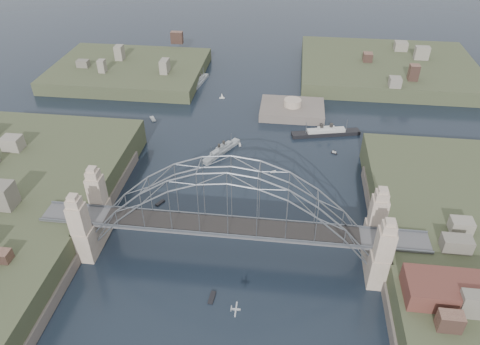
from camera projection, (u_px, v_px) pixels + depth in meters
name	position (u px, v px, depth m)	size (l,w,h in m)	color
ground	(230.00, 254.00, 101.85)	(500.00, 500.00, 0.00)	black
bridge	(230.00, 212.00, 94.75)	(84.00, 13.80, 24.60)	#535255
headland_nw	(130.00, 75.00, 184.08)	(60.00, 45.00, 9.00)	#3A4127
headland_ne	(387.00, 72.00, 185.73)	(70.00, 55.00, 9.50)	#3A4127
fort_island	(292.00, 114.00, 157.66)	(22.00, 16.00, 9.40)	#5C524B
wharf_shed	(462.00, 292.00, 80.38)	(20.00, 8.00, 4.00)	#592D26
naval_cruiser_near	(222.00, 151.00, 136.20)	(9.88, 15.12, 4.85)	#919699
naval_cruiser_far	(200.00, 82.00, 177.77)	(4.56, 15.66, 5.24)	#919699
ocean_liner	(326.00, 133.00, 144.82)	(22.35, 8.22, 5.46)	black
aeroplane	(235.00, 309.00, 81.93)	(1.81, 3.44, 0.50)	#AFB2B6
small_boat_a	(160.00, 203.00, 116.57)	(2.16, 2.89, 0.45)	#B9B9B4
small_boat_b	(273.00, 172.00, 128.05)	(1.73, 1.23, 0.45)	#B9B9B4
small_boat_c	(212.00, 298.00, 91.52)	(1.28, 3.23, 0.45)	#B9B9B4
small_boat_d	(334.00, 153.00, 136.05)	(1.94, 1.42, 1.43)	#B9B9B4
small_boat_e	(153.00, 119.00, 153.80)	(3.04, 3.93, 0.45)	#B9B9B4
small_boat_f	(240.00, 145.00, 140.06)	(1.03, 1.90, 0.45)	#B9B9B4
small_boat_h	(222.00, 96.00, 166.76)	(1.93, 1.03, 2.38)	#B9B9B4
small_boat_i	(376.00, 215.00, 112.41)	(2.38, 2.10, 1.43)	#B9B9B4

